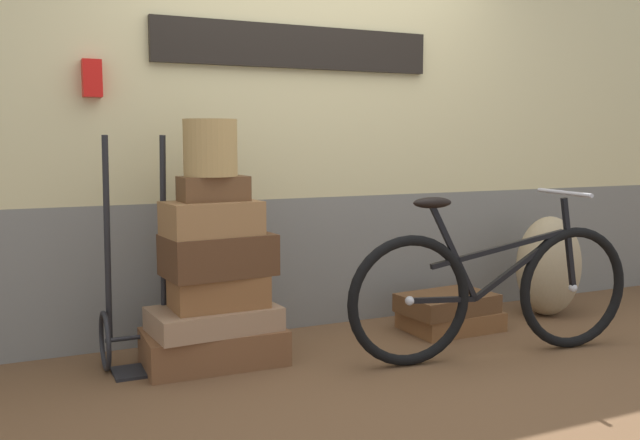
{
  "coord_description": "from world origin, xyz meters",
  "views": [
    {
      "loc": [
        -1.79,
        -3.23,
        1.21
      ],
      "look_at": [
        -0.2,
        0.19,
        0.76
      ],
      "focal_mm": 38.71,
      "sensor_mm": 36.0,
      "label": 1
    }
  ],
  "objects_px": {
    "suitcase_6": "(450,320)",
    "bicycle": "(494,290)",
    "suitcase_2": "(219,291)",
    "suitcase_7": "(447,303)",
    "burlap_sack": "(549,266)",
    "suitcase_3": "(218,255)",
    "wicker_basket": "(210,148)",
    "suitcase_5": "(213,189)",
    "suitcase_4": "(212,218)",
    "luggage_trolley": "(139,316)",
    "suitcase_0": "(214,346)",
    "suitcase_1": "(214,319)"
  },
  "relations": [
    {
      "from": "suitcase_4",
      "to": "wicker_basket",
      "type": "bearing_deg",
      "value": 70.53
    },
    {
      "from": "suitcase_6",
      "to": "bicycle",
      "type": "distance_m",
      "value": 0.64
    },
    {
      "from": "suitcase_6",
      "to": "burlap_sack",
      "type": "xyz_separation_m",
      "value": [
        0.82,
        0.02,
        0.28
      ]
    },
    {
      "from": "suitcase_6",
      "to": "suitcase_7",
      "type": "relative_size",
      "value": 1.0
    },
    {
      "from": "suitcase_4",
      "to": "suitcase_6",
      "type": "bearing_deg",
      "value": -4.53
    },
    {
      "from": "suitcase_1",
      "to": "suitcase_6",
      "type": "relative_size",
      "value": 1.15
    },
    {
      "from": "suitcase_2",
      "to": "suitcase_5",
      "type": "xyz_separation_m",
      "value": [
        -0.01,
        0.02,
        0.55
      ]
    },
    {
      "from": "suitcase_5",
      "to": "burlap_sack",
      "type": "bearing_deg",
      "value": -0.75
    },
    {
      "from": "suitcase_5",
      "to": "wicker_basket",
      "type": "xyz_separation_m",
      "value": [
        -0.01,
        0.01,
        0.21
      ]
    },
    {
      "from": "suitcase_0",
      "to": "wicker_basket",
      "type": "bearing_deg",
      "value": 69.22
    },
    {
      "from": "suitcase_2",
      "to": "bicycle",
      "type": "xyz_separation_m",
      "value": [
        1.42,
        -0.51,
        -0.03
      ]
    },
    {
      "from": "suitcase_6",
      "to": "suitcase_4",
      "type": "bearing_deg",
      "value": -179.94
    },
    {
      "from": "suitcase_6",
      "to": "suitcase_7",
      "type": "xyz_separation_m",
      "value": [
        -0.04,
        -0.01,
        0.12
      ]
    },
    {
      "from": "burlap_sack",
      "to": "suitcase_6",
      "type": "bearing_deg",
      "value": -178.58
    },
    {
      "from": "suitcase_4",
      "to": "luggage_trolley",
      "type": "xyz_separation_m",
      "value": [
        -0.37,
        0.13,
        -0.52
      ]
    },
    {
      "from": "suitcase_6",
      "to": "wicker_basket",
      "type": "relative_size",
      "value": 1.94
    },
    {
      "from": "suitcase_4",
      "to": "luggage_trolley",
      "type": "relative_size",
      "value": 0.4
    },
    {
      "from": "wicker_basket",
      "to": "burlap_sack",
      "type": "xyz_separation_m",
      "value": [
        2.38,
        0.04,
        -0.82
      ]
    },
    {
      "from": "suitcase_7",
      "to": "burlap_sack",
      "type": "height_order",
      "value": "burlap_sack"
    },
    {
      "from": "suitcase_0",
      "to": "suitcase_3",
      "type": "bearing_deg",
      "value": -3.37
    },
    {
      "from": "suitcase_0",
      "to": "burlap_sack",
      "type": "bearing_deg",
      "value": 2.35
    },
    {
      "from": "luggage_trolley",
      "to": "suitcase_4",
      "type": "bearing_deg",
      "value": -19.75
    },
    {
      "from": "suitcase_3",
      "to": "suitcase_2",
      "type": "bearing_deg",
      "value": -114.58
    },
    {
      "from": "suitcase_7",
      "to": "burlap_sack",
      "type": "xyz_separation_m",
      "value": [
        0.86,
        0.03,
        0.17
      ]
    },
    {
      "from": "suitcase_5",
      "to": "suitcase_7",
      "type": "bearing_deg",
      "value": -1.43
    },
    {
      "from": "suitcase_1",
      "to": "burlap_sack",
      "type": "distance_m",
      "value": 2.38
    },
    {
      "from": "suitcase_3",
      "to": "bicycle",
      "type": "height_order",
      "value": "bicycle"
    },
    {
      "from": "bicycle",
      "to": "luggage_trolley",
      "type": "bearing_deg",
      "value": 160.6
    },
    {
      "from": "suitcase_1",
      "to": "burlap_sack",
      "type": "bearing_deg",
      "value": -2.98
    },
    {
      "from": "suitcase_2",
      "to": "luggage_trolley",
      "type": "bearing_deg",
      "value": 160.63
    },
    {
      "from": "suitcase_0",
      "to": "suitcase_7",
      "type": "height_order",
      "value": "suitcase_7"
    },
    {
      "from": "suitcase_6",
      "to": "wicker_basket",
      "type": "distance_m",
      "value": 1.91
    },
    {
      "from": "suitcase_0",
      "to": "luggage_trolley",
      "type": "bearing_deg",
      "value": 163.78
    },
    {
      "from": "suitcase_3",
      "to": "suitcase_4",
      "type": "height_order",
      "value": "suitcase_4"
    },
    {
      "from": "suitcase_0",
      "to": "suitcase_4",
      "type": "xyz_separation_m",
      "value": [
        -0.0,
        -0.02,
        0.7
      ]
    },
    {
      "from": "suitcase_5",
      "to": "bicycle",
      "type": "distance_m",
      "value": 1.64
    },
    {
      "from": "luggage_trolley",
      "to": "suitcase_2",
      "type": "bearing_deg",
      "value": -18.41
    },
    {
      "from": "suitcase_3",
      "to": "bicycle",
      "type": "relative_size",
      "value": 0.32
    },
    {
      "from": "suitcase_3",
      "to": "suitcase_5",
      "type": "height_order",
      "value": "suitcase_5"
    },
    {
      "from": "suitcase_2",
      "to": "suitcase_7",
      "type": "bearing_deg",
      "value": 0.08
    },
    {
      "from": "suitcase_4",
      "to": "suitcase_5",
      "type": "height_order",
      "value": "suitcase_5"
    },
    {
      "from": "suitcase_0",
      "to": "suitcase_5",
      "type": "bearing_deg",
      "value": 3.93
    },
    {
      "from": "burlap_sack",
      "to": "bicycle",
      "type": "height_order",
      "value": "bicycle"
    },
    {
      "from": "suitcase_1",
      "to": "suitcase_2",
      "type": "bearing_deg",
      "value": -16.9
    },
    {
      "from": "suitcase_4",
      "to": "burlap_sack",
      "type": "xyz_separation_m",
      "value": [
        2.38,
        0.06,
        -0.45
      ]
    },
    {
      "from": "suitcase_1",
      "to": "suitcase_2",
      "type": "relative_size",
      "value": 1.34
    },
    {
      "from": "suitcase_3",
      "to": "luggage_trolley",
      "type": "height_order",
      "value": "luggage_trolley"
    },
    {
      "from": "suitcase_3",
      "to": "suitcase_6",
      "type": "height_order",
      "value": "suitcase_3"
    },
    {
      "from": "suitcase_0",
      "to": "suitcase_7",
      "type": "bearing_deg",
      "value": 1.68
    },
    {
      "from": "suitcase_5",
      "to": "suitcase_6",
      "type": "height_order",
      "value": "suitcase_5"
    }
  ]
}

